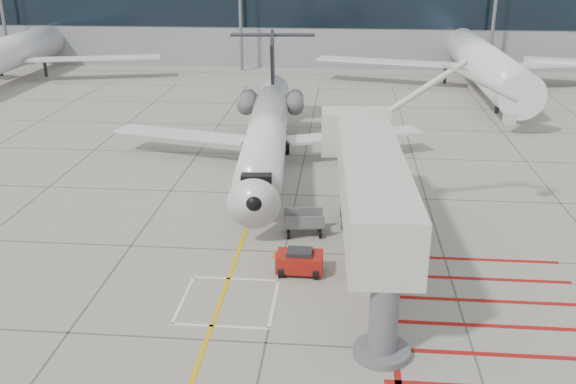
{
  "coord_description": "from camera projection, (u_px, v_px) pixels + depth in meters",
  "views": [
    {
      "loc": [
        2.74,
        -25.11,
        14.54
      ],
      "look_at": [
        0.0,
        6.0,
        2.5
      ],
      "focal_mm": 40.0,
      "sensor_mm": 36.0,
      "label": 1
    }
  ],
  "objects": [
    {
      "name": "pushback_tug",
      "position": [
        300.0,
        261.0,
        30.24
      ],
      "size": [
        2.19,
        1.39,
        1.26
      ],
      "primitive_type": null,
      "rotation": [
        0.0,
        0.0,
        -0.02
      ],
      "color": "#9D160F",
      "rests_on": "ground_plane"
    },
    {
      "name": "jet_bridge",
      "position": [
        373.0,
        200.0,
        29.01
      ],
      "size": [
        9.72,
        19.18,
        7.52
      ],
      "primitive_type": null,
      "rotation": [
        0.0,
        0.0,
        0.04
      ],
      "color": "silver",
      "rests_on": "ground_plane"
    },
    {
      "name": "cone_side",
      "position": [
        358.0,
        213.0,
        36.51
      ],
      "size": [
        0.39,
        0.39,
        0.55
      ],
      "primitive_type": "cone",
      "color": "#FC5A0D",
      "rests_on": "ground_plane"
    },
    {
      "name": "ground_plane",
      "position": [
        276.0,
        292.0,
        28.79
      ],
      "size": [
        260.0,
        260.0,
        0.0
      ],
      "primitive_type": "plane",
      "color": "gray",
      "rests_on": "ground"
    },
    {
      "name": "terminal_building",
      "position": [
        398.0,
        2.0,
        90.52
      ],
      "size": [
        180.0,
        28.0,
        14.0
      ],
      "primitive_type": "cube",
      "color": "gray",
      "rests_on": "ground_plane"
    },
    {
      "name": "cone_nose",
      "position": [
        275.0,
        253.0,
        31.88
      ],
      "size": [
        0.31,
        0.31,
        0.43
      ],
      "primitive_type": "cone",
      "color": "#E63E0C",
      "rests_on": "ground_plane"
    },
    {
      "name": "bg_aircraft_c",
      "position": [
        479.0,
        34.0,
        68.09
      ],
      "size": [
        34.67,
        38.52,
        11.56
      ],
      "primitive_type": null,
      "color": "silver",
      "rests_on": "ground_plane"
    },
    {
      "name": "terminal_glass_band",
      "position": [
        407.0,
        3.0,
        77.1
      ],
      "size": [
        180.0,
        0.1,
        6.0
      ],
      "primitive_type": "cube",
      "color": "black",
      "rests_on": "ground_plane"
    },
    {
      "name": "bg_aircraft_b",
      "position": [
        9.0,
        30.0,
        72.43
      ],
      "size": [
        33.3,
        37.0,
        11.1
      ],
      "primitive_type": null,
      "color": "silver",
      "rests_on": "ground_plane"
    },
    {
      "name": "baggage_cart",
      "position": [
        304.0,
        223.0,
        34.29
      ],
      "size": [
        2.28,
        1.6,
        1.34
      ],
      "primitive_type": null,
      "rotation": [
        0.0,
        0.0,
        0.13
      ],
      "color": "#5A5B5F",
      "rests_on": "ground_plane"
    },
    {
      "name": "ground_power_unit",
      "position": [
        390.0,
        267.0,
        29.05
      ],
      "size": [
        2.61,
        2.12,
        1.8
      ],
      "primitive_type": null,
      "rotation": [
        0.0,
        0.0,
        0.41
      ],
      "color": "silver",
      "rests_on": "ground_plane"
    },
    {
      "name": "regional_jet",
      "position": [
        264.0,
        121.0,
        41.67
      ],
      "size": [
        25.47,
        31.13,
        7.74
      ],
      "primitive_type": null,
      "rotation": [
        0.0,
        0.0,
        0.07
      ],
      "color": "silver",
      "rests_on": "ground_plane"
    }
  ]
}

